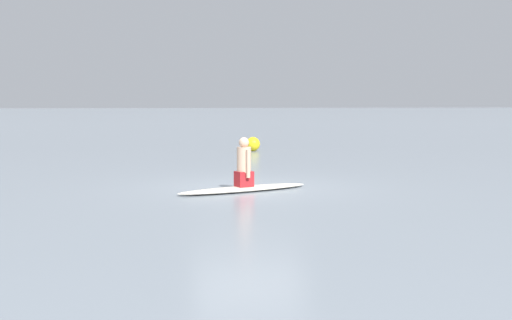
% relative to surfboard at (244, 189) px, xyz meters
% --- Properties ---
extents(ground_plane, '(400.00, 400.00, 0.00)m').
position_rel_surfboard_xyz_m(ground_plane, '(0.56, -0.20, -0.05)').
color(ground_plane, gray).
extents(surfboard, '(1.68, 3.14, 0.10)m').
position_rel_surfboard_xyz_m(surfboard, '(0.00, 0.00, 0.00)').
color(surfboard, silver).
rests_on(surfboard, ground).
extents(person_paddler, '(0.46, 0.43, 1.06)m').
position_rel_surfboard_xyz_m(person_paddler, '(-0.00, 0.00, 0.53)').
color(person_paddler, '#A51E23').
rests_on(person_paddler, surfboard).
extents(buoy_marker, '(0.56, 0.56, 0.56)m').
position_rel_surfboard_xyz_m(buoy_marker, '(11.12, -2.07, 0.23)').
color(buoy_marker, yellow).
rests_on(buoy_marker, ground).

